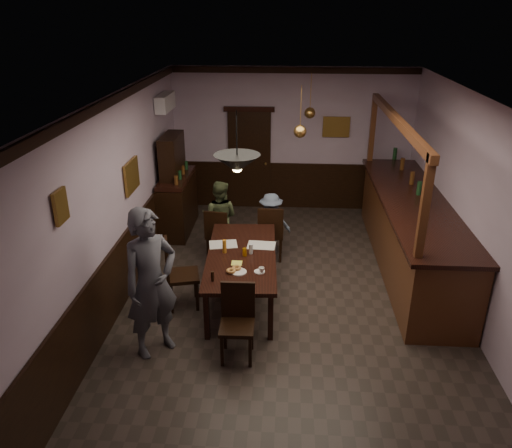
# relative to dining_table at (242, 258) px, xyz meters

# --- Properties ---
(room) EXTENTS (5.01, 8.01, 3.01)m
(room) POSITION_rel_dining_table_xyz_m (0.72, -0.15, 0.81)
(room) COLOR #2D2621
(room) RESTS_ON ground
(dining_table) EXTENTS (1.11, 2.25, 0.75)m
(dining_table) POSITION_rel_dining_table_xyz_m (0.00, 0.00, 0.00)
(dining_table) COLOR black
(dining_table) RESTS_ON ground
(chair_far_left) EXTENTS (0.46, 0.46, 0.93)m
(chair_far_left) POSITION_rel_dining_table_xyz_m (-0.53, 1.25, -0.17)
(chair_far_left) COLOR black
(chair_far_left) RESTS_ON ground
(chair_far_right) EXTENTS (0.44, 0.44, 1.00)m
(chair_far_right) POSITION_rel_dining_table_xyz_m (0.38, 1.29, -0.14)
(chair_far_right) COLOR black
(chair_far_right) RESTS_ON ground
(chair_near) EXTENTS (0.43, 0.43, 0.98)m
(chair_near) POSITION_rel_dining_table_xyz_m (0.07, -1.32, -0.15)
(chair_near) COLOR black
(chair_near) RESTS_ON ground
(chair_side) EXTENTS (0.56, 0.56, 1.06)m
(chair_side) POSITION_rel_dining_table_xyz_m (-0.92, -0.26, -0.11)
(chair_side) COLOR black
(chair_side) RESTS_ON ground
(person_standing) EXTENTS (0.84, 0.84, 1.96)m
(person_standing) POSITION_rel_dining_table_xyz_m (-0.98, -1.30, 0.29)
(person_standing) COLOR #4C4C56
(person_standing) RESTS_ON ground
(person_seated_left) EXTENTS (0.74, 0.62, 1.35)m
(person_seated_left) POSITION_rel_dining_table_xyz_m (-0.53, 1.53, -0.01)
(person_seated_left) COLOR #434E2F
(person_seated_left) RESTS_ON ground
(person_seated_right) EXTENTS (0.80, 0.58, 1.12)m
(person_seated_right) POSITION_rel_dining_table_xyz_m (0.37, 1.57, -0.12)
(person_seated_right) COLOR slate
(person_seated_right) RESTS_ON ground
(newspaper_left) EXTENTS (0.47, 0.37, 0.01)m
(newspaper_left) POSITION_rel_dining_table_xyz_m (-0.31, 0.30, 0.07)
(newspaper_left) COLOR silver
(newspaper_left) RESTS_ON dining_table
(newspaper_right) EXTENTS (0.44, 0.32, 0.01)m
(newspaper_right) POSITION_rel_dining_table_xyz_m (0.28, 0.30, 0.07)
(newspaper_right) COLOR silver
(newspaper_right) RESTS_ON dining_table
(napkin) EXTENTS (0.16, 0.16, 0.00)m
(napkin) POSITION_rel_dining_table_xyz_m (-0.04, -0.29, 0.07)
(napkin) COLOR #DADE51
(napkin) RESTS_ON dining_table
(saucer) EXTENTS (0.15, 0.15, 0.01)m
(saucer) POSITION_rel_dining_table_xyz_m (0.30, -0.52, 0.07)
(saucer) COLOR white
(saucer) RESTS_ON dining_table
(coffee_cup) EXTENTS (0.08, 0.08, 0.07)m
(coffee_cup) POSITION_rel_dining_table_xyz_m (0.33, -0.55, 0.11)
(coffee_cup) COLOR white
(coffee_cup) RESTS_ON saucer
(pastry_plate) EXTENTS (0.22, 0.22, 0.01)m
(pastry_plate) POSITION_rel_dining_table_xyz_m (0.01, -0.55, 0.07)
(pastry_plate) COLOR white
(pastry_plate) RESTS_ON dining_table
(pastry_ring_a) EXTENTS (0.13, 0.13, 0.04)m
(pastry_ring_a) POSITION_rel_dining_table_xyz_m (-0.09, -0.58, 0.10)
(pastry_ring_a) COLOR #C68C47
(pastry_ring_a) RESTS_ON pastry_plate
(pastry_ring_b) EXTENTS (0.13, 0.13, 0.04)m
(pastry_ring_b) POSITION_rel_dining_table_xyz_m (-0.02, -0.49, 0.10)
(pastry_ring_b) COLOR #C68C47
(pastry_ring_b) RESTS_ON pastry_plate
(soda_can) EXTENTS (0.07, 0.07, 0.12)m
(soda_can) POSITION_rel_dining_table_xyz_m (0.05, -0.05, 0.12)
(soda_can) COLOR orange
(soda_can) RESTS_ON dining_table
(beer_glass) EXTENTS (0.06, 0.06, 0.20)m
(beer_glass) POSITION_rel_dining_table_xyz_m (-0.25, 0.03, 0.16)
(beer_glass) COLOR #BF721E
(beer_glass) RESTS_ON dining_table
(water_glass) EXTENTS (0.06, 0.06, 0.15)m
(water_glass) POSITION_rel_dining_table_xyz_m (0.14, 0.03, 0.14)
(water_glass) COLOR silver
(water_glass) RESTS_ON dining_table
(pepper_mill) EXTENTS (0.04, 0.04, 0.14)m
(pepper_mill) POSITION_rel_dining_table_xyz_m (-0.31, -0.80, 0.13)
(pepper_mill) COLOR black
(pepper_mill) RESTS_ON dining_table
(sideboard) EXTENTS (0.51, 1.44, 1.90)m
(sideboard) POSITION_rel_dining_table_xyz_m (-1.49, 2.45, 0.08)
(sideboard) COLOR black
(sideboard) RESTS_ON ground
(bar_counter) EXTENTS (1.06, 4.56, 2.55)m
(bar_counter) POSITION_rel_dining_table_xyz_m (2.71, 1.22, -0.04)
(bar_counter) COLOR #522915
(bar_counter) RESTS_ON ground
(door_back) EXTENTS (0.90, 0.06, 2.10)m
(door_back) POSITION_rel_dining_table_xyz_m (-0.18, 3.80, 0.36)
(door_back) COLOR black
(door_back) RESTS_ON ground
(ac_unit) EXTENTS (0.20, 0.85, 0.30)m
(ac_unit) POSITION_rel_dining_table_xyz_m (-1.66, 2.75, 1.76)
(ac_unit) COLOR white
(ac_unit) RESTS_ON ground
(picture_left_small) EXTENTS (0.04, 0.28, 0.36)m
(picture_left_small) POSITION_rel_dining_table_xyz_m (-1.74, -1.75, 1.46)
(picture_left_small) COLOR olive
(picture_left_small) RESTS_ON ground
(picture_left_large) EXTENTS (0.04, 0.62, 0.48)m
(picture_left_large) POSITION_rel_dining_table_xyz_m (-1.74, 0.65, 1.01)
(picture_left_large) COLOR olive
(picture_left_large) RESTS_ON ground
(picture_back) EXTENTS (0.55, 0.04, 0.42)m
(picture_back) POSITION_rel_dining_table_xyz_m (1.62, 3.81, 1.11)
(picture_back) COLOR olive
(picture_back) RESTS_ON ground
(pendant_iron) EXTENTS (0.56, 0.56, 0.74)m
(pendant_iron) POSITION_rel_dining_table_xyz_m (0.04, -0.80, 1.68)
(pendant_iron) COLOR black
(pendant_iron) RESTS_ON ground
(pendant_brass_mid) EXTENTS (0.20, 0.20, 0.81)m
(pendant_brass_mid) POSITION_rel_dining_table_xyz_m (0.82, 1.21, 1.61)
(pendant_brass_mid) COLOR #BF8C3F
(pendant_brass_mid) RESTS_ON ground
(pendant_brass_far) EXTENTS (0.20, 0.20, 0.81)m
(pendant_brass_far) POSITION_rel_dining_table_xyz_m (1.02, 2.69, 1.61)
(pendant_brass_far) COLOR #BF8C3F
(pendant_brass_far) RESTS_ON ground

